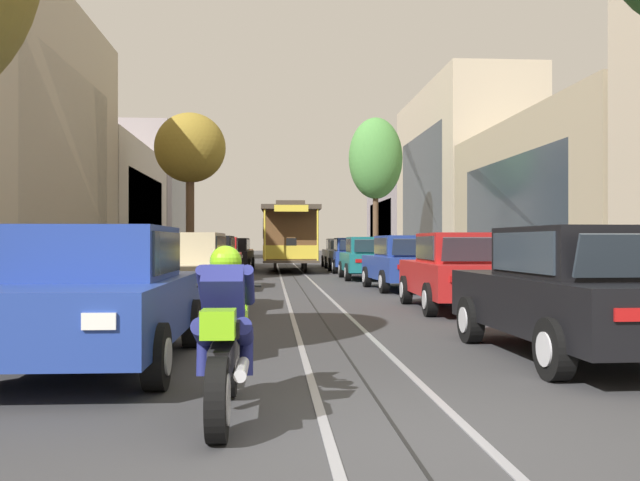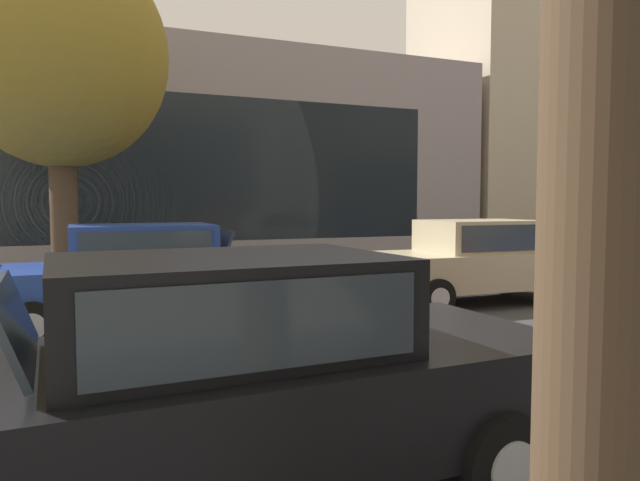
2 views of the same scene
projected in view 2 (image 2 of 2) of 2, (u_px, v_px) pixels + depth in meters
parked_car_blue_near_left at (136, 276)px, 8.89m from camera, size 2.04×4.38×1.58m
parked_car_beige_second_left at (474, 261)px, 11.12m from camera, size 2.09×4.40×1.58m
parked_car_black_near_right at (243, 376)px, 3.77m from camera, size 2.09×4.40×1.58m
street_tree_kerb_left_near at (60, 56)px, 10.19m from camera, size 3.47×3.71×6.49m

